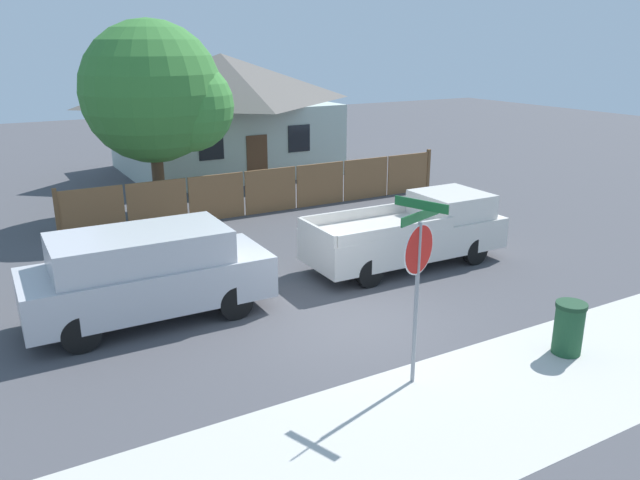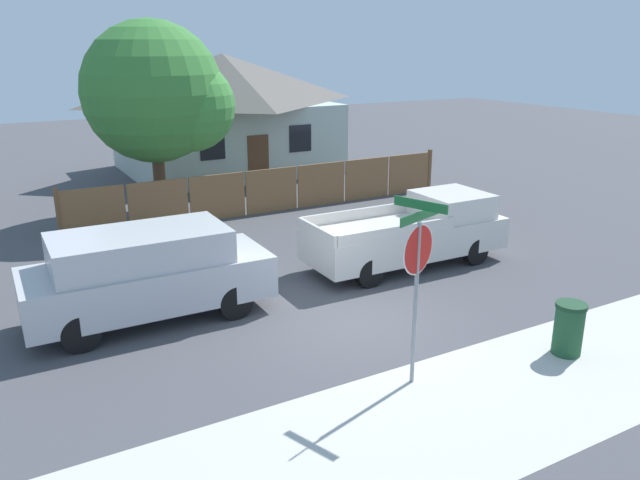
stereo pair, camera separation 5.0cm
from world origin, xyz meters
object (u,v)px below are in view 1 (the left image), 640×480
(oak_tree, at_px, (160,95))
(stop_sign, at_px, (418,261))
(house, at_px, (223,111))
(red_suv, at_px, (147,272))
(trash_bin, at_px, (569,328))
(orange_pickup, at_px, (413,232))

(oak_tree, relative_size, stop_sign, 1.96)
(house, distance_m, red_suv, 16.01)
(oak_tree, xyz_separation_m, trash_bin, (3.52, -13.38, -3.41))
(orange_pickup, relative_size, trash_bin, 5.29)
(oak_tree, bearing_deg, house, 53.86)
(red_suv, height_order, stop_sign, stop_sign)
(red_suv, bearing_deg, orange_pickup, 0.83)
(oak_tree, xyz_separation_m, red_suv, (-2.78, -8.01, -2.89))
(red_suv, relative_size, trash_bin, 4.95)
(stop_sign, height_order, trash_bin, stop_sign)
(red_suv, xyz_separation_m, orange_pickup, (6.86, -0.00, -0.17))
(red_suv, height_order, orange_pickup, red_suv)
(house, bearing_deg, orange_pickup, -91.72)
(orange_pickup, height_order, stop_sign, stop_sign)
(orange_pickup, distance_m, stop_sign, 6.17)
(trash_bin, bearing_deg, orange_pickup, 84.12)
(house, height_order, stop_sign, house)
(house, bearing_deg, oak_tree, -126.14)
(house, height_order, oak_tree, oak_tree)
(oak_tree, height_order, red_suv, oak_tree)
(house, bearing_deg, trash_bin, -92.86)
(oak_tree, relative_size, trash_bin, 6.23)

